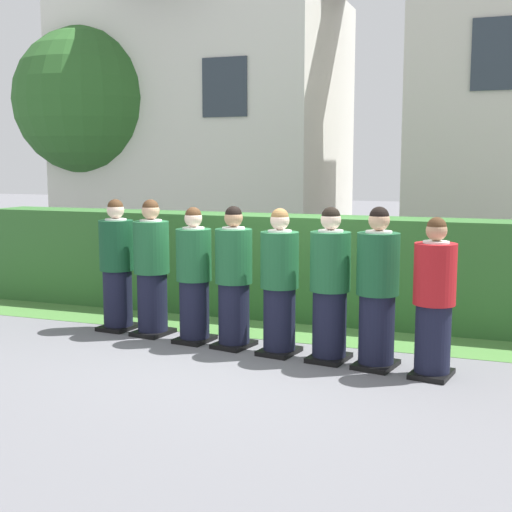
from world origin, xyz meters
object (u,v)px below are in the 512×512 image
(student_front_row_2, at_px, (194,278))
(student_front_row_4, at_px, (280,285))
(student_front_row_0, at_px, (117,268))
(student_front_row_5, at_px, (330,288))
(student_front_row_1, at_px, (152,271))
(student_front_row_6, at_px, (377,292))
(student_in_red_blazer, at_px, (434,302))
(student_front_row_3, at_px, (234,281))

(student_front_row_2, relative_size, student_front_row_4, 0.99)
(student_front_row_0, height_order, student_front_row_5, student_front_row_0)
(student_front_row_1, distance_m, student_front_row_4, 1.72)
(student_front_row_4, bearing_deg, student_front_row_2, 172.27)
(student_front_row_0, bearing_deg, student_front_row_6, -8.55)
(student_front_row_2, bearing_deg, student_in_red_blazer, -8.46)
(student_front_row_0, xyz_separation_m, student_front_row_5, (2.80, -0.42, -0.00))
(student_front_row_2, relative_size, student_front_row_6, 0.96)
(student_front_row_3, distance_m, student_front_row_5, 1.15)
(student_front_row_1, xyz_separation_m, student_front_row_4, (1.70, -0.27, -0.02))
(student_front_row_0, relative_size, student_front_row_4, 1.02)
(student_front_row_1, height_order, student_front_row_2, student_front_row_1)
(student_front_row_2, xyz_separation_m, student_front_row_6, (2.16, -0.29, 0.03))
(student_front_row_1, bearing_deg, student_front_row_3, -9.29)
(student_front_row_0, relative_size, student_front_row_3, 1.02)
(student_front_row_2, relative_size, student_front_row_5, 0.97)
(student_front_row_1, distance_m, student_front_row_2, 0.63)
(student_front_row_0, bearing_deg, student_front_row_4, -9.15)
(student_front_row_3, relative_size, student_front_row_6, 0.97)
(student_front_row_4, xyz_separation_m, student_in_red_blazer, (1.64, -0.26, -0.01))
(student_front_row_1, bearing_deg, student_front_row_0, 170.92)
(student_front_row_2, bearing_deg, student_front_row_3, -6.40)
(student_front_row_1, distance_m, student_in_red_blazer, 3.38)
(student_front_row_5, relative_size, student_in_red_blazer, 1.04)
(student_in_red_blazer, bearing_deg, student_front_row_0, 170.94)
(student_front_row_6, relative_size, student_in_red_blazer, 1.05)
(student_front_row_1, relative_size, student_front_row_6, 1.00)
(student_front_row_3, bearing_deg, student_front_row_1, 170.71)
(student_front_row_0, distance_m, student_front_row_5, 2.83)
(student_in_red_blazer, bearing_deg, student_front_row_6, 167.99)
(student_front_row_4, xyz_separation_m, student_front_row_6, (1.08, -0.14, 0.02))
(student_front_row_3, height_order, student_front_row_6, student_front_row_6)
(student_front_row_1, height_order, student_in_red_blazer, student_front_row_1)
(student_front_row_6, distance_m, student_in_red_blazer, 0.58)
(student_front_row_0, xyz_separation_m, student_front_row_3, (1.66, -0.27, -0.02))
(student_front_row_0, relative_size, student_front_row_6, 0.99)
(student_front_row_2, xyz_separation_m, student_front_row_4, (1.08, -0.15, 0.01))
(student_front_row_0, bearing_deg, student_front_row_5, -8.54)
(student_front_row_1, height_order, student_front_row_6, student_front_row_6)
(student_front_row_2, relative_size, student_front_row_3, 0.98)
(student_front_row_3, xyz_separation_m, student_in_red_blazer, (2.21, -0.35, -0.02))
(student_in_red_blazer, bearing_deg, student_front_row_1, 170.94)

